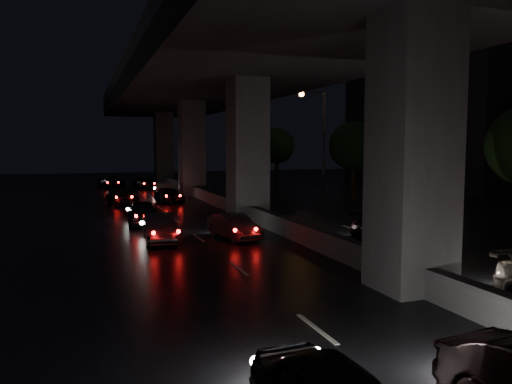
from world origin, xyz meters
TOP-DOWN VIEW (x-y plane):
  - ground at (0.00, 0.00)m, footprint 120.00×120.00m
  - viaduct at (0.00, 5.00)m, footprint 12.00×80.00m
  - median_barrier at (0.00, 5.00)m, footprint 0.45×70.00m
  - building_right_far at (27.00, 20.00)m, footprint 12.00×22.00m
  - tree_c at (11.00, 12.00)m, footprint 3.80×3.80m
  - tree_d at (11.00, 28.00)m, footprint 3.80×3.80m
  - streetlight_far at (10.97, 18.00)m, footprint 2.52×0.44m
  - car_3 at (2.85, -5.04)m, footprint 1.87×4.52m
  - car_4 at (-5.83, -0.24)m, footprint 1.54×3.75m
  - car_5 at (-2.51, -0.56)m, footprint 1.80×3.57m
  - car_6 at (-5.98, 4.71)m, footprint 1.83×3.93m
  - car_7 at (-6.27, 14.63)m, footprint 2.38×4.45m
  - car_8 at (-2.88, 14.72)m, footprint 2.09×3.63m
  - car_9 at (-2.51, 19.25)m, footprint 1.86×3.82m
  - car_10 at (-2.94, 27.21)m, footprint 2.84×4.46m
  - car_11 at (-6.12, 29.32)m, footprint 2.72×4.66m

SIDE VIEW (x-z plane):
  - ground at x=0.00m, z-range 0.00..0.00m
  - median_barrier at x=0.00m, z-range 0.00..0.85m
  - car_5 at x=-2.51m, z-range 0.00..1.12m
  - car_10 at x=-2.94m, z-range 0.00..1.14m
  - car_8 at x=-2.88m, z-range 0.00..1.16m
  - car_9 at x=-2.51m, z-range 0.00..1.21m
  - car_4 at x=-5.83m, z-range 0.00..1.21m
  - car_11 at x=-6.12m, z-range 0.00..1.22m
  - car_7 at x=-6.27m, z-range 0.00..1.23m
  - car_6 at x=-5.98m, z-range 0.00..1.30m
  - car_3 at x=2.85m, z-range 0.00..1.31m
  - tree_c at x=11.00m, z-range 1.13..7.26m
  - tree_d at x=11.00m, z-range 1.13..7.26m
  - streetlight_far at x=10.97m, z-range 1.16..10.16m
  - building_right_far at x=27.00m, z-range 0.00..15.00m
  - viaduct at x=0.00m, z-range 3.09..13.59m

